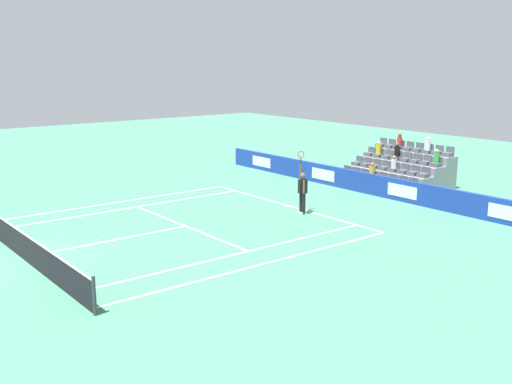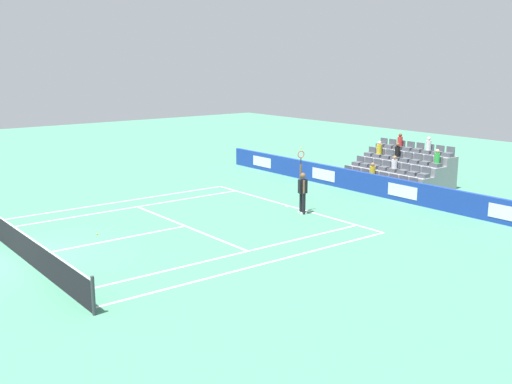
{
  "view_description": "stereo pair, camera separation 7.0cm",
  "coord_description": "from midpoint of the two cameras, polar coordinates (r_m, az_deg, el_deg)",
  "views": [
    {
      "loc": [
        -20.15,
        5.85,
        6.53
      ],
      "look_at": [
        -0.68,
        -9.44,
        1.1
      ],
      "focal_mm": 42.8,
      "sensor_mm": 36.0,
      "label": 1
    },
    {
      "loc": [
        -20.19,
        5.79,
        6.53
      ],
      "look_at": [
        -0.68,
        -9.44,
        1.1
      ],
      "focal_mm": 42.8,
      "sensor_mm": 36.0,
      "label": 2
    }
  ],
  "objects": [
    {
      "name": "line_service",
      "position": [
        24.47,
        -6.69,
        -3.18
      ],
      "size": [
        8.23,
        0.1,
        0.01
      ],
      "primitive_type": "cube",
      "color": "white",
      "rests_on": "ground"
    },
    {
      "name": "tennis_player",
      "position": [
        26.13,
        4.29,
        0.1
      ],
      "size": [
        0.51,
        0.42,
        2.85
      ],
      "color": "black",
      "rests_on": "ground"
    },
    {
      "name": "stadium_stand",
      "position": [
        32.97,
        13.21,
        1.83
      ],
      "size": [
        4.96,
        3.8,
        2.58
      ],
      "color": "gray",
      "rests_on": "ground"
    },
    {
      "name": "sponsor_barrier",
      "position": [
        30.79,
        9.76,
        0.92
      ],
      "size": [
        20.91,
        0.22,
        1.03
      ],
      "color": "#193899",
      "rests_on": "ground"
    },
    {
      "name": "loose_tennis_ball",
      "position": [
        23.89,
        -14.71,
        -3.82
      ],
      "size": [
        0.07,
        0.07,
        0.07
      ],
      "primitive_type": "sphere",
      "color": "#D1E533",
      "rests_on": "ground"
    },
    {
      "name": "line_singles_sideline_right",
      "position": [
        20.94,
        -1.82,
        -5.79
      ],
      "size": [
        0.1,
        11.89,
        0.01
      ],
      "primitive_type": "cube",
      "color": "white",
      "rests_on": "ground"
    },
    {
      "name": "line_baseline",
      "position": [
        27.62,
        3.05,
        -1.31
      ],
      "size": [
        10.97,
        0.1,
        0.01
      ],
      "primitive_type": "cube",
      "color": "white",
      "rests_on": "ground"
    },
    {
      "name": "ground_plane",
      "position": [
        21.98,
        -21.12,
        -5.77
      ],
      "size": [
        80.0,
        80.0,
        0.0
      ],
      "primitive_type": "plane",
      "color": "#47896B"
    },
    {
      "name": "tennis_net",
      "position": [
        21.84,
        -21.22,
        -4.54
      ],
      "size": [
        11.97,
        0.1,
        1.07
      ],
      "color": "#33383D",
      "rests_on": "ground"
    },
    {
      "name": "line_centre_mark",
      "position": [
        27.56,
        2.9,
        -1.34
      ],
      "size": [
        0.1,
        0.2,
        0.01
      ],
      "primitive_type": "cube",
      "color": "white",
      "rests_on": "ground"
    },
    {
      "name": "line_centre_service",
      "position": [
        23.04,
        -13.5,
        -4.44
      ],
      "size": [
        0.1,
        6.4,
        0.01
      ],
      "primitive_type": "cube",
      "color": "white",
      "rests_on": "ground"
    },
    {
      "name": "line_doubles_sideline_left",
      "position": [
        28.97,
        -13.16,
        -0.98
      ],
      "size": [
        0.1,
        11.89,
        0.01
      ],
      "primitive_type": "cube",
      "color": "white",
      "rests_on": "ground"
    },
    {
      "name": "line_doubles_sideline_right",
      "position": [
        19.91,
        0.53,
        -6.75
      ],
      "size": [
        0.1,
        11.89,
        0.01
      ],
      "primitive_type": "cube",
      "color": "white",
      "rests_on": "ground"
    },
    {
      "name": "line_singles_sideline_left",
      "position": [
        27.76,
        -11.95,
        -1.5
      ],
      "size": [
        0.1,
        11.89,
        0.01
      ],
      "primitive_type": "cube",
      "color": "white",
      "rests_on": "ground"
    }
  ]
}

